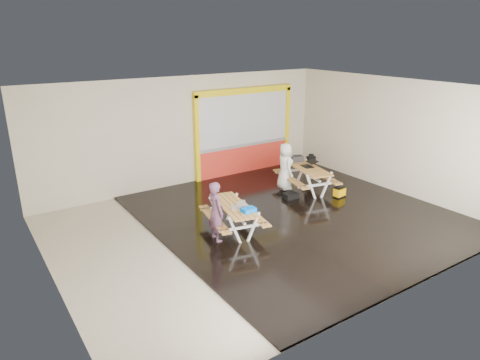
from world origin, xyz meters
TOP-DOWN VIEW (x-y plane):
  - room at (0.00, 0.00)m, footprint 10.02×8.02m
  - deck at (1.25, 0.00)m, footprint 7.50×7.98m
  - kiosk at (2.20, 3.93)m, footprint 3.88×0.16m
  - picnic_table_left at (-0.76, 0.06)m, footprint 1.57×2.03m
  - picnic_table_right at (2.74, 1.28)m, footprint 1.78×2.27m
  - person_left at (-1.37, -0.14)m, footprint 0.40×0.57m
  - person_right at (2.16, 1.62)m, footprint 0.62×0.80m
  - laptop_left at (-0.77, -0.17)m, footprint 0.44×0.43m
  - laptop_right at (2.84, 1.28)m, footprint 0.50×0.46m
  - blue_pouch at (-0.69, -0.49)m, footprint 0.33×0.24m
  - toolbox at (2.88, 1.90)m, footprint 0.44×0.31m
  - backpack at (3.45, 1.85)m, footprint 0.29×0.21m
  - dark_case at (1.88, 0.99)m, footprint 0.44×0.34m
  - fluke_bag at (3.17, 0.25)m, footprint 0.39×0.28m

SIDE VIEW (x-z plane):
  - deck at x=1.25m, z-range 0.00..0.05m
  - dark_case at x=1.88m, z-range 0.05..0.21m
  - fluke_bag at x=3.17m, z-range 0.04..0.36m
  - picnic_table_left at x=-0.76m, z-range 0.20..0.93m
  - picnic_table_right at x=2.74m, z-range 0.21..1.02m
  - backpack at x=3.45m, z-range 0.51..0.96m
  - person_left at x=-1.37m, z-range 0.03..1.50m
  - laptop_left at x=-0.77m, z-range 0.71..0.85m
  - blue_pouch at x=-0.69m, z-range 0.73..0.83m
  - person_right at x=2.16m, z-range 0.12..1.56m
  - laptop_right at x=2.84m, z-range 0.77..0.96m
  - toolbox at x=2.88m, z-range 0.78..1.01m
  - kiosk at x=2.20m, z-range -0.06..2.94m
  - room at x=0.00m, z-range -0.01..3.51m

